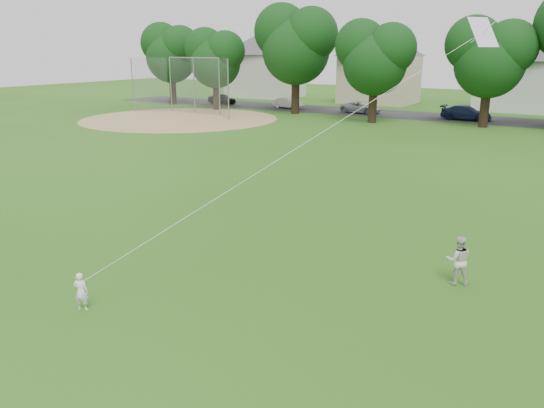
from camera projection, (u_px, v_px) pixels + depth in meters
The scene contains 10 objects.
ground at pixel (222, 313), 12.85m from camera, with size 160.00×160.00×0.00m, color #255012.
street at pixel (508, 121), 47.07m from camera, with size 90.00×7.00×0.01m, color #2D2D30.
dirt_infield at pixel (180, 119), 48.85m from camera, with size 18.00×18.00×0.02m, color #9E7F51.
toddler at pixel (81, 291), 12.89m from camera, with size 0.36×0.24×0.99m, color white.
older_boy at pixel (458, 260), 14.31m from camera, with size 0.66×0.52×1.36m, color silver.
kite at pixel (306, 142), 14.62m from camera, with size 3.87×5.91×13.83m.
baseball_backstop at pixel (190, 86), 51.78m from camera, with size 12.28×2.75×5.38m.
tree_row at pixel (510, 47), 40.72m from camera, with size 80.79×9.14×11.05m.
parked_cars at pixel (405, 110), 50.69m from camera, with size 46.53×2.22×1.28m.
house_row at pixel (534, 61), 53.63m from camera, with size 76.91×13.51×10.04m.
Camera 1 is at (7.15, -9.20, 6.16)m, focal length 35.00 mm.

